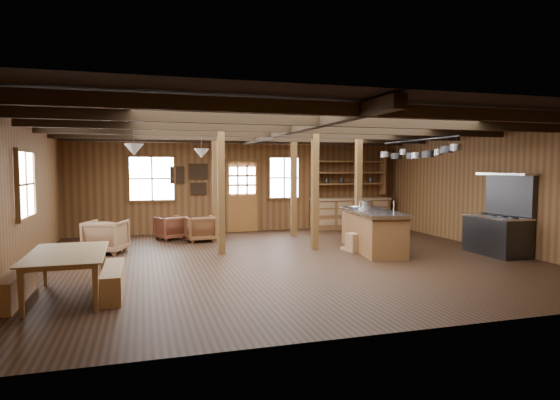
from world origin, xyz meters
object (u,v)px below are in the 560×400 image
at_px(commercial_range, 499,228).
at_px(kitchen_island, 372,230).
at_px(armchair_a, 170,228).
at_px(armchair_b, 201,229).
at_px(armchair_c, 106,237).
at_px(dining_table, 71,275).

bearing_deg(commercial_range, kitchen_island, 154.17).
distance_m(armchair_a, armchair_b, 0.91).
bearing_deg(armchair_c, commercial_range, -178.24).
xyz_separation_m(kitchen_island, armchair_b, (-3.62, 2.52, -0.15)).
height_order(kitchen_island, armchair_a, kitchen_island).
bearing_deg(armchair_a, kitchen_island, 121.46).
height_order(armchair_a, armchair_b, armchair_b).
height_order(dining_table, armchair_b, dining_table).
relative_size(armchair_a, armchair_b, 0.94).
height_order(commercial_range, dining_table, commercial_range).
distance_m(kitchen_island, dining_table, 6.49).
xyz_separation_m(kitchen_island, commercial_range, (2.46, -1.19, 0.12)).
bearing_deg(armchair_a, armchair_c, 24.28).
distance_m(dining_table, armchair_c, 3.65).
bearing_deg(armchair_c, kitchen_island, -174.38).
bearing_deg(kitchen_island, armchair_b, 154.44).
xyz_separation_m(armchair_a, armchair_c, (-1.49, -1.65, 0.06)).
distance_m(kitchen_island, commercial_range, 2.74).
bearing_deg(commercial_range, armchair_a, 148.14).
bearing_deg(armchair_b, armchair_c, 20.98).
relative_size(kitchen_island, commercial_range, 1.45).
distance_m(kitchen_island, armchair_b, 4.41).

